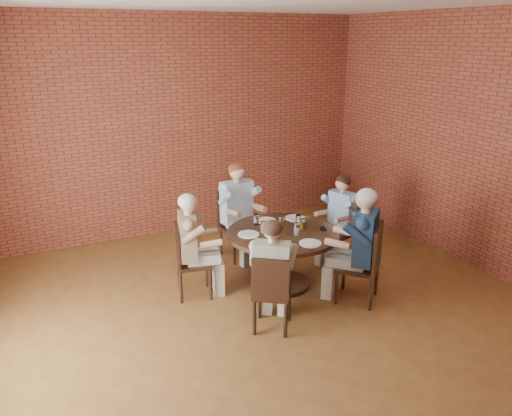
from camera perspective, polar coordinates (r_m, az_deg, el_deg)
name	(u,v)px	position (r m, az deg, el deg)	size (l,w,h in m)	color
floor	(279,336)	(5.53, 2.65, -14.42)	(7.00, 7.00, 0.00)	brown
wall_back	(172,128)	(7.96, -9.57, 9.05)	(7.00, 7.00, 0.00)	brown
wall_right	(511,151)	(6.96, 27.16, 5.79)	(7.00, 7.00, 0.00)	brown
dining_table	(283,248)	(6.29, 3.07, -4.56)	(1.40, 1.40, 0.75)	#331C11
chair_a	(342,228)	(7.14, 9.80, -2.24)	(0.48, 0.48, 0.89)	#331C11
diner_a	(339,220)	(7.04, 9.49, -1.35)	(0.48, 0.59, 1.25)	teal
chair_b	(236,221)	(7.20, -2.33, -1.49)	(0.50, 0.50, 0.97)	#331C11
diner_b	(239,211)	(7.07, -1.96, -0.39)	(0.56, 0.69, 1.39)	#A1B9CD
chair_c	(187,258)	(6.12, -7.93, -5.69)	(0.50, 0.50, 0.92)	#331C11
diner_c	(193,246)	(6.07, -7.22, -4.33)	(0.51, 0.63, 1.31)	brown
chair_d	(271,290)	(5.36, 1.76, -9.40)	(0.55, 0.55, 0.90)	#331C11
diner_d	(272,275)	(5.36, 1.89, -7.68)	(0.49, 0.60, 1.27)	tan
chair_e	(366,261)	(6.07, 12.50, -5.95)	(0.66, 0.66, 0.98)	#331C11
diner_e	(359,246)	(6.01, 11.72, -4.27)	(0.57, 0.71, 1.41)	#1A304A
plate_a	(295,218)	(6.65, 4.48, -1.14)	(0.26, 0.26, 0.01)	white
plate_b	(266,221)	(6.54, 1.17, -1.45)	(0.26, 0.26, 0.01)	white
plate_c	(248,234)	(6.09, -0.87, -3.02)	(0.26, 0.26, 0.01)	white
plate_d	(310,243)	(5.87, 6.23, -4.03)	(0.26, 0.26, 0.01)	white
glass_a	(298,220)	(6.39, 4.85, -1.42)	(0.07, 0.07, 0.14)	white
glass_b	(282,222)	(6.32, 2.94, -1.61)	(0.07, 0.07, 0.14)	white
glass_c	(256,219)	(6.40, 0.04, -1.32)	(0.07, 0.07, 0.14)	white
glass_d	(264,227)	(6.15, 0.87, -2.17)	(0.07, 0.07, 0.14)	white
glass_e	(270,233)	(5.96, 1.59, -2.88)	(0.07, 0.07, 0.14)	white
glass_f	(275,237)	(5.86, 2.16, -3.29)	(0.07, 0.07, 0.14)	white
glass_g	(297,230)	(6.09, 4.68, -2.47)	(0.07, 0.07, 0.14)	white
glass_h	(302,224)	(6.27, 5.31, -1.84)	(0.07, 0.07, 0.14)	white
smartphone	(323,229)	(6.33, 7.62, -2.37)	(0.07, 0.14, 0.01)	black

